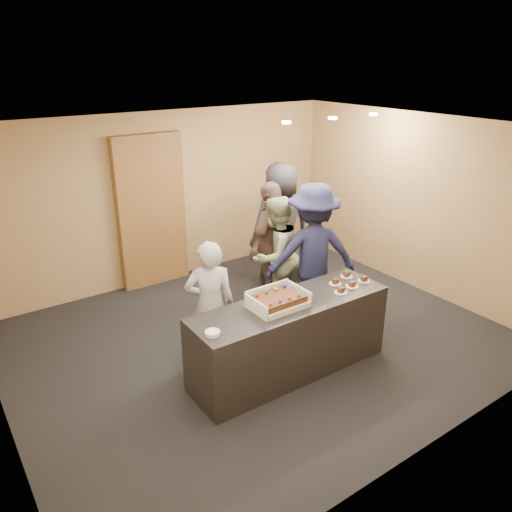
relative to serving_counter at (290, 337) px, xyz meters
name	(u,v)px	position (x,y,z in m)	size (l,w,h in m)	color
room	(258,243)	(0.09, 0.77, 0.90)	(6.04, 6.00, 2.70)	black
serving_counter	(290,337)	(0.00, 0.00, 0.00)	(2.40, 0.70, 0.90)	black
storage_cabinet	(152,212)	(-0.24, 3.18, 0.75)	(1.09, 0.15, 2.39)	brown
cake_box	(277,302)	(-0.18, 0.02, 0.49)	(0.62, 0.43, 0.18)	white
sheet_cake	(278,299)	(-0.18, 0.00, 0.55)	(0.52, 0.36, 0.11)	#3D230D
plate_stack	(213,333)	(-1.07, -0.10, 0.47)	(0.15, 0.15, 0.04)	white
slice_a	(341,291)	(0.63, -0.14, 0.47)	(0.15, 0.15, 0.07)	white
slice_b	(335,282)	(0.74, 0.07, 0.47)	(0.15, 0.15, 0.07)	white
slice_c	(352,285)	(0.85, -0.11, 0.47)	(0.15, 0.15, 0.07)	white
slice_d	(347,275)	(1.00, 0.14, 0.47)	(0.15, 0.15, 0.07)	white
slice_e	(364,280)	(1.08, -0.08, 0.47)	(0.15, 0.15, 0.07)	white
person_server_grey	(210,306)	(-0.68, 0.62, 0.34)	(0.58, 0.38, 1.59)	#ACABB1
person_sage_man	(275,256)	(0.76, 1.30, 0.40)	(0.83, 0.65, 1.71)	#98A178
person_navy_man	(313,253)	(1.06, 0.85, 0.52)	(1.25, 0.72, 1.94)	#1F2244
person_brown_extra	(272,244)	(0.90, 1.57, 0.47)	(1.08, 0.45, 1.84)	brown
person_dark_suit	(281,224)	(1.44, 2.05, 0.54)	(0.96, 0.63, 1.97)	#222226
ceiling_spotlights	(333,118)	(1.69, 1.27, 2.22)	(1.72, 0.12, 0.03)	#FFEAC6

